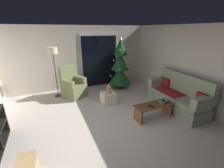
{
  "coord_description": "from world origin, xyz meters",
  "views": [
    {
      "loc": [
        -1.25,
        -3.05,
        2.35
      ],
      "look_at": [
        0.4,
        0.7,
        0.85
      ],
      "focal_mm": 24.12,
      "sensor_mm": 36.0,
      "label": 1
    }
  ],
  "objects": [
    {
      "name": "patio_door_glass",
      "position": [
        0.83,
        2.97,
        1.05
      ],
      "size": [
        1.5,
        0.02,
        2.1
      ],
      "primitive_type": "cube",
      "color": "black",
      "rests_on": "ground"
    },
    {
      "name": "book_stack",
      "position": [
        1.59,
        -0.17,
        0.45
      ],
      "size": [
        0.26,
        0.23,
        0.06
      ],
      "color": "#6B3D7A",
      "rests_on": "coffee_table"
    },
    {
      "name": "wall_right",
      "position": [
        2.86,
        0.0,
        1.25
      ],
      "size": [
        0.12,
        6.0,
        2.5
      ],
      "primitive_type": "cube",
      "color": "beige",
      "rests_on": "ground"
    },
    {
      "name": "remote_graphite",
      "position": [
        1.18,
        -0.15,
        0.43
      ],
      "size": [
        0.12,
        0.15,
        0.02
      ],
      "primitive_type": "cube",
      "rotation": [
        0.0,
        0.0,
        2.55
      ],
      "color": "#333338",
      "rests_on": "coffee_table"
    },
    {
      "name": "teddy_bear_cream_by_tree",
      "position": [
        0.9,
        2.04,
        0.12
      ],
      "size": [
        0.21,
        0.21,
        0.29
      ],
      "color": "beige",
      "rests_on": "ground"
    },
    {
      "name": "wall_back",
      "position": [
        0.0,
        3.06,
        1.25
      ],
      "size": [
        5.72,
        0.12,
        2.5
      ],
      "primitive_type": "cube",
      "color": "beige",
      "rests_on": "ground"
    },
    {
      "name": "couch",
      "position": [
        2.32,
        -0.01,
        0.4
      ],
      "size": [
        0.81,
        1.95,
        1.08
      ],
      "color": "gray",
      "rests_on": "ground"
    },
    {
      "name": "coffee_table",
      "position": [
        1.27,
        -0.16,
        0.28
      ],
      "size": [
        1.1,
        0.4,
        0.42
      ],
      "color": "brown",
      "rests_on": "ground"
    },
    {
      "name": "cell_phone",
      "position": [
        1.58,
        -0.18,
        0.48
      ],
      "size": [
        0.13,
        0.16,
        0.01
      ],
      "primitive_type": "cube",
      "rotation": [
        0.0,
        0.0,
        -0.49
      ],
      "color": "black",
      "rests_on": "book_stack"
    },
    {
      "name": "armchair",
      "position": [
        -0.5,
        2.2,
        0.4
      ],
      "size": [
        0.94,
        0.95,
        1.13
      ],
      "color": "olive",
      "rests_on": "ground"
    },
    {
      "name": "ottoman",
      "position": [
        0.47,
        1.15,
        0.19
      ],
      "size": [
        0.44,
        0.44,
        0.38
      ],
      "primitive_type": "cube",
      "color": "beige",
      "rests_on": "ground"
    },
    {
      "name": "floor_lamp",
      "position": [
        -1.02,
        2.45,
        1.51
      ],
      "size": [
        0.32,
        0.32,
        1.78
      ],
      "color": "#2D2D30",
      "rests_on": "ground"
    },
    {
      "name": "teddy_bear_honey",
      "position": [
        0.48,
        1.14,
        0.5
      ],
      "size": [
        0.21,
        0.22,
        0.29
      ],
      "color": "tan",
      "rests_on": "ottoman"
    },
    {
      "name": "remote_black",
      "position": [
        1.1,
        -0.24,
        0.43
      ],
      "size": [
        0.11,
        0.16,
        0.02
      ],
      "primitive_type": "cube",
      "rotation": [
        0.0,
        0.0,
        0.43
      ],
      "color": "black",
      "rests_on": "coffee_table"
    },
    {
      "name": "ground_plane",
      "position": [
        0.0,
        0.0,
        0.0
      ],
      "size": [
        7.0,
        7.0,
        0.0
      ],
      "primitive_type": "plane",
      "color": "#BCB2A8"
    },
    {
      "name": "patio_door_frame",
      "position": [
        0.83,
        2.99,
        1.1
      ],
      "size": [
        1.6,
        0.02,
        2.2
      ],
      "primitive_type": "cube",
      "color": "silver",
      "rests_on": "ground"
    },
    {
      "name": "christmas_tree",
      "position": [
        1.46,
        2.28,
        0.93
      ],
      "size": [
        0.9,
        0.9,
        2.1
      ],
      "color": "#4C1E19",
      "rests_on": "ground"
    }
  ]
}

